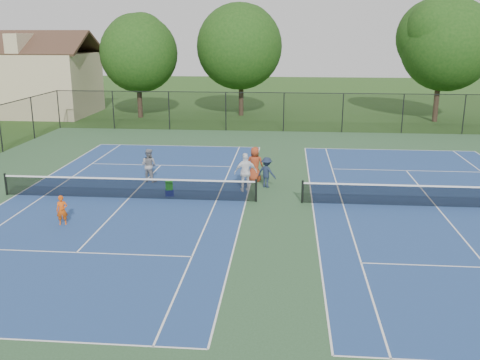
# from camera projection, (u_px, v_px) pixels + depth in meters

# --- Properties ---
(ground) EXTENTS (140.00, 140.00, 0.00)m
(ground) POSITION_uv_depth(u_px,v_px,m) (279.00, 202.00, 24.36)
(ground) COLOR #234716
(ground) RESTS_ON ground
(court_pad) EXTENTS (36.00, 36.00, 0.01)m
(court_pad) POSITION_uv_depth(u_px,v_px,m) (279.00, 202.00, 24.36)
(court_pad) COLOR #2B4D2C
(court_pad) RESTS_ON ground
(tennis_court_left) EXTENTS (12.00, 23.83, 1.07)m
(tennis_court_left) POSITION_uv_depth(u_px,v_px,m) (129.00, 196.00, 24.93)
(tennis_court_left) COLOR navy
(tennis_court_left) RESTS_ON ground
(tennis_court_right) EXTENTS (12.00, 23.83, 1.07)m
(tennis_court_right) POSITION_uv_depth(u_px,v_px,m) (437.00, 205.00, 23.74)
(tennis_court_right) COLOR navy
(tennis_court_right) RESTS_ON ground
(perimeter_fence) EXTENTS (36.08, 36.08, 3.02)m
(perimeter_fence) POSITION_uv_depth(u_px,v_px,m) (280.00, 168.00, 23.93)
(perimeter_fence) COLOR black
(perimeter_fence) RESTS_ON ground
(tree_back_a) EXTENTS (6.80, 6.80, 9.15)m
(tree_back_a) POSITION_uv_depth(u_px,v_px,m) (137.00, 49.00, 46.88)
(tree_back_a) COLOR #2D2116
(tree_back_a) RESTS_ON ground
(tree_back_b) EXTENTS (7.60, 7.60, 10.03)m
(tree_back_b) POSITION_uv_depth(u_px,v_px,m) (241.00, 42.00, 47.88)
(tree_back_b) COLOR #2D2116
(tree_back_b) RESTS_ON ground
(tree_back_d) EXTENTS (7.80, 7.80, 10.37)m
(tree_back_d) POSITION_uv_depth(u_px,v_px,m) (442.00, 40.00, 44.44)
(tree_back_d) COLOR #2D2116
(tree_back_d) RESTS_ON ground
(clapboard_house) EXTENTS (10.80, 8.10, 7.65)m
(clapboard_house) POSITION_uv_depth(u_px,v_px,m) (36.00, 81.00, 49.49)
(clapboard_house) COLOR tan
(clapboard_house) RESTS_ON ground
(child_player) EXTENTS (0.51, 0.41, 1.22)m
(child_player) POSITION_uv_depth(u_px,v_px,m) (62.00, 210.00, 21.41)
(child_player) COLOR #D74F0E
(child_player) RESTS_ON ground
(instructor) EXTENTS (1.01, 0.88, 1.74)m
(instructor) POSITION_uv_depth(u_px,v_px,m) (149.00, 165.00, 27.52)
(instructor) COLOR gray
(instructor) RESTS_ON ground
(bystander_a) EXTENTS (1.20, 0.74, 1.90)m
(bystander_a) POSITION_uv_depth(u_px,v_px,m) (246.00, 172.00, 25.84)
(bystander_a) COLOR white
(bystander_a) RESTS_ON ground
(bystander_b) EXTENTS (1.15, 0.98, 1.54)m
(bystander_b) POSITION_uv_depth(u_px,v_px,m) (267.00, 172.00, 26.54)
(bystander_b) COLOR #1B263B
(bystander_b) RESTS_ON ground
(bystander_c) EXTENTS (0.95, 0.67, 1.83)m
(bystander_c) POSITION_uv_depth(u_px,v_px,m) (255.00, 164.00, 27.53)
(bystander_c) COLOR #95371B
(bystander_c) RESTS_ON ground
(ball_crate) EXTENTS (0.46, 0.42, 0.31)m
(ball_crate) POSITION_uv_depth(u_px,v_px,m) (169.00, 193.00, 25.33)
(ball_crate) COLOR navy
(ball_crate) RESTS_ON ground
(ball_hopper) EXTENTS (0.40, 0.36, 0.44)m
(ball_hopper) POSITION_uv_depth(u_px,v_px,m) (169.00, 185.00, 25.23)
(ball_hopper) COLOR green
(ball_hopper) RESTS_ON ball_crate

